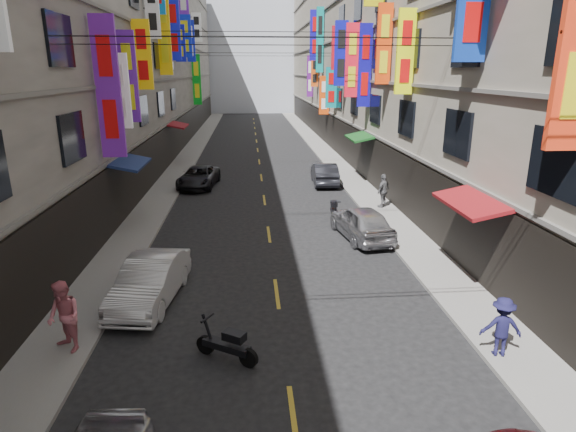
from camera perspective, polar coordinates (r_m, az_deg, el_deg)
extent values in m
cube|color=slate|center=(39.39, -12.24, 6.26)|extent=(2.00, 90.00, 0.12)
cube|color=slate|center=(39.63, 5.33, 6.63)|extent=(2.00, 90.00, 0.12)
cube|color=gray|center=(40.09, -22.16, 19.20)|extent=(10.00, 90.00, 19.00)
cube|color=black|center=(39.30, -13.76, 8.26)|extent=(0.12, 85.50, 3.00)
cube|color=#66635E|center=(39.09, -13.92, 10.73)|extent=(0.16, 90.00, 0.14)
cube|color=#66635E|center=(38.91, -14.26, 15.41)|extent=(0.16, 90.00, 0.14)
cube|color=#66635E|center=(38.99, -14.62, 20.10)|extent=(0.16, 90.00, 0.14)
cube|color=#A29788|center=(40.57, 14.63, 19.81)|extent=(10.00, 90.00, 19.00)
cube|color=black|center=(39.58, 6.76, 8.68)|extent=(0.12, 85.50, 3.00)
cube|color=#66635E|center=(39.37, 6.83, 11.13)|extent=(0.16, 90.00, 0.14)
cube|color=#66635E|center=(39.19, 7.00, 15.79)|extent=(0.16, 90.00, 0.14)
cube|color=#66635E|center=(39.27, 7.17, 20.46)|extent=(0.16, 90.00, 0.14)
cube|color=#B5BBCA|center=(88.51, -4.39, 19.36)|extent=(18.00, 8.00, 22.00)
cube|color=#54177F|center=(21.35, -20.53, 14.01)|extent=(0.97, 0.18, 5.60)
cylinder|color=black|center=(21.37, -20.66, 14.00)|extent=(1.07, 0.08, 0.08)
cube|color=white|center=(23.20, -19.34, 13.77)|extent=(0.89, 0.18, 3.23)
cylinder|color=black|center=(23.21, -19.46, 13.76)|extent=(0.99, 0.08, 0.08)
cube|color=#F0FF0D|center=(24.02, 13.74, 18.35)|extent=(0.81, 0.18, 3.77)
cylinder|color=black|center=(24.03, 13.86, 18.34)|extent=(0.91, 0.08, 0.08)
cube|color=#4F1888|center=(25.29, -18.35, 15.36)|extent=(0.80, 0.18, 4.27)
cylinder|color=black|center=(25.31, -18.47, 15.35)|extent=(0.90, 0.08, 0.08)
cube|color=#EC3E0D|center=(27.67, 11.31, 19.33)|extent=(0.79, 0.18, 4.10)
cylinder|color=black|center=(27.68, 11.41, 19.32)|extent=(0.89, 0.08, 0.08)
cube|color=#E4AE0C|center=(28.55, -16.85, 17.81)|extent=(0.95, 0.18, 3.63)
cylinder|color=black|center=(28.56, -16.95, 17.80)|extent=(1.05, 0.08, 0.08)
cube|color=#130DA1|center=(31.63, 9.10, 17.17)|extent=(0.80, 0.18, 4.96)
cylinder|color=black|center=(31.65, 9.19, 17.16)|extent=(0.90, 0.08, 0.08)
cube|color=silver|center=(32.94, -15.80, 22.61)|extent=(0.84, 0.18, 3.48)
cylinder|color=black|center=(32.95, -15.89, 22.60)|extent=(0.94, 0.08, 0.08)
cube|color=red|center=(35.14, 7.59, 17.79)|extent=(0.93, 0.18, 4.90)
cylinder|color=black|center=(35.15, 7.67, 17.79)|extent=(1.03, 0.08, 0.08)
cube|color=#E7B40C|center=(36.48, -14.51, 20.54)|extent=(0.88, 0.18, 5.91)
cylinder|color=black|center=(36.48, -14.59, 20.53)|extent=(0.98, 0.08, 0.08)
cube|color=#0E10AD|center=(38.99, 6.31, 18.58)|extent=(1.02, 0.18, 4.75)
cylinder|color=black|center=(39.00, 6.38, 18.58)|extent=(1.12, 0.08, 0.08)
cube|color=#1015C5|center=(41.05, -13.39, 20.84)|extent=(0.97, 0.18, 4.76)
cylinder|color=black|center=(41.06, -13.47, 20.83)|extent=(1.07, 0.08, 0.08)
cube|color=red|center=(41.52, 5.78, 19.19)|extent=(0.82, 0.18, 3.42)
cylinder|color=black|center=(41.53, 5.85, 19.19)|extent=(0.92, 0.08, 0.08)
cube|color=#0B868D|center=(43.19, 5.14, 14.92)|extent=(0.95, 0.18, 3.41)
cylinder|color=black|center=(43.20, 5.21, 14.92)|extent=(1.05, 0.08, 0.08)
cube|color=#0E13A8|center=(44.68, -12.66, 19.36)|extent=(0.88, 0.18, 3.02)
cylinder|color=black|center=(44.68, -12.73, 19.35)|extent=(0.98, 0.08, 0.08)
cube|color=#1023BB|center=(47.19, -12.12, 20.12)|extent=(1.15, 0.18, 3.65)
cylinder|color=black|center=(47.19, -12.18, 20.11)|extent=(1.25, 0.08, 0.08)
cube|color=#DE440C|center=(47.08, 4.31, 14.08)|extent=(0.94, 0.18, 3.54)
cylinder|color=black|center=(47.09, 4.37, 14.08)|extent=(1.04, 0.08, 0.08)
cube|color=#631DA0|center=(48.55, -12.22, 22.30)|extent=(0.94, 0.18, 4.48)
cylinder|color=black|center=(48.55, -12.29, 22.30)|extent=(1.04, 0.08, 0.08)
cube|color=#0B8583|center=(51.29, 3.80, 20.09)|extent=(0.73, 0.18, 6.20)
cylinder|color=black|center=(51.29, 3.86, 20.08)|extent=(0.83, 0.08, 0.08)
cube|color=#0F1BB2|center=(53.23, -11.46, 19.66)|extent=(0.84, 0.18, 4.05)
cylinder|color=black|center=(53.24, -11.51, 19.66)|extent=(0.94, 0.08, 0.08)
cube|color=#160EAA|center=(53.35, 3.25, 20.59)|extent=(1.11, 0.18, 4.96)
cylinder|color=black|center=(53.36, 3.31, 20.59)|extent=(1.21, 0.08, 0.08)
cube|color=#E05115|center=(54.58, 3.17, 16.71)|extent=(0.78, 0.18, 3.15)
cylinder|color=black|center=(54.59, 3.23, 16.71)|extent=(0.88, 0.08, 0.08)
cube|color=#0B8118|center=(56.60, -10.77, 15.58)|extent=(0.93, 0.18, 5.43)
cylinder|color=black|center=(56.60, -10.83, 15.58)|extent=(1.03, 0.08, 0.08)
cube|color=white|center=(59.21, -10.78, 21.13)|extent=(1.05, 0.18, 3.06)
cylinder|color=black|center=(59.21, -10.83, 21.13)|extent=(1.15, 0.08, 0.08)
cube|color=#5A1577|center=(59.02, 2.60, 16.21)|extent=(0.69, 0.18, 4.68)
cylinder|color=black|center=(59.02, 2.65, 16.21)|extent=(0.79, 0.08, 0.08)
cube|color=maroon|center=(16.57, 20.90, 1.61)|extent=(1.39, 3.20, 0.41)
cube|color=navy|center=(23.43, -18.26, 6.07)|extent=(1.39, 3.20, 0.41)
cube|color=#154E1B|center=(31.49, 8.52, 9.29)|extent=(1.39, 3.20, 0.41)
cube|color=maroon|center=(39.02, -12.96, 10.48)|extent=(1.39, 3.20, 0.41)
cylinder|color=black|center=(18.47, -2.31, 20.44)|extent=(14.00, 0.04, 0.04)
cylinder|color=black|center=(32.51, -3.46, 20.98)|extent=(14.00, 0.04, 0.04)
cylinder|color=black|center=(46.45, -3.87, 18.73)|extent=(14.00, 0.04, 0.04)
cube|color=gold|center=(11.00, 0.66, -22.92)|extent=(0.12, 2.20, 0.01)
cube|color=gold|center=(16.06, -1.34, -9.14)|extent=(0.12, 2.20, 0.01)
cube|color=gold|center=(21.61, -2.28, -2.17)|extent=(0.12, 2.20, 0.01)
cube|color=gold|center=(27.35, -2.82, 1.92)|extent=(0.12, 2.20, 0.01)
cube|color=gold|center=(33.18, -3.18, 4.58)|extent=(0.12, 2.20, 0.01)
cube|color=gold|center=(39.06, -3.43, 6.44)|extent=(0.12, 2.20, 0.01)
cube|color=gold|center=(44.97, -3.62, 7.81)|extent=(0.12, 2.20, 0.01)
cube|color=gold|center=(50.91, -3.76, 8.87)|extent=(0.12, 2.20, 0.01)
cube|color=gold|center=(56.86, -3.87, 9.70)|extent=(0.12, 2.20, 0.01)
cube|color=gold|center=(62.81, -3.97, 10.37)|extent=(0.12, 2.20, 0.01)
cube|color=gold|center=(68.78, -4.04, 10.93)|extent=(0.12, 2.20, 0.01)
cube|color=gold|center=(74.75, -4.11, 11.40)|extent=(0.12, 2.20, 0.01)
cylinder|color=black|center=(13.04, -9.74, -14.81)|extent=(0.49, 0.37, 0.50)
cylinder|color=black|center=(12.40, -4.70, -16.42)|extent=(0.49, 0.37, 0.50)
cube|color=black|center=(12.63, -7.32, -15.03)|extent=(1.26, 0.94, 0.18)
cube|color=black|center=(12.32, -6.39, -13.96)|extent=(0.64, 0.56, 0.22)
cylinder|color=black|center=(12.75, -9.47, -13.21)|extent=(0.34, 0.25, 0.88)
cylinder|color=black|center=(12.58, -9.54, -11.83)|extent=(0.31, 0.46, 0.06)
cylinder|color=black|center=(23.13, 5.65, -0.31)|extent=(0.16, 0.51, 0.50)
cylinder|color=black|center=(24.37, 5.34, 0.59)|extent=(0.16, 0.51, 0.50)
cube|color=black|center=(23.70, 5.50, 0.50)|extent=(0.40, 1.32, 0.18)
cube|color=black|center=(23.85, 5.47, 1.48)|extent=(0.36, 0.57, 0.22)
cylinder|color=black|center=(23.10, 5.66, 0.83)|extent=(0.11, 0.36, 0.88)
cylinder|color=black|center=(23.00, 5.68, 1.67)|extent=(0.50, 0.10, 0.06)
imported|color=silver|center=(15.83, -16.04, -7.41)|extent=(2.10, 4.49, 1.42)
imported|color=black|center=(30.85, -10.54, 4.57)|extent=(2.64, 4.76, 1.26)
imported|color=#A8A8AC|center=(21.13, 8.70, -0.72)|extent=(2.38, 4.51, 1.46)
imported|color=#212228|center=(31.12, 4.33, 5.03)|extent=(1.64, 4.26, 1.38)
imported|color=#D8727F|center=(13.66, -25.01, -10.79)|extent=(1.10, 1.09, 1.89)
imported|color=#18163E|center=(13.45, 23.99, -11.89)|extent=(1.09, 0.70, 1.56)
imported|color=#5D5D5F|center=(25.72, 11.23, 2.97)|extent=(1.16, 1.16, 1.78)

